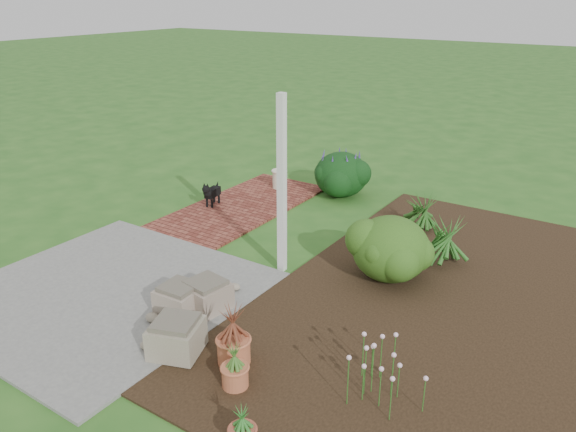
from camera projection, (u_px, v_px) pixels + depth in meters
The scene contains 17 objects.
ground at pixel (261, 267), 8.06m from camera, with size 80.00×80.00×0.00m, color #25581B.
concrete_patio at pixel (105, 292), 7.35m from camera, with size 3.50×3.50×0.04m, color slate.
brick_path at pixel (243, 206), 10.28m from camera, with size 1.60×3.50×0.04m, color maroon.
garden_bed at pixel (442, 301), 7.16m from camera, with size 4.00×7.00×0.03m, color black.
veranda_post at pixel (282, 187), 7.52m from camera, with size 0.10×0.10×2.50m, color white.
stone_trough_near at pixel (177, 338), 6.05m from camera, with size 0.51×0.51×0.34m, color #726C56.
stone_trough_mid at pixel (180, 300), 6.80m from camera, with size 0.48×0.48×0.32m, color gray.
stone_trough_far at pixel (207, 296), 6.89m from camera, with size 0.49×0.49×0.33m, color gray.
black_dog at pixel (211, 192), 10.14m from camera, with size 0.21×0.51×0.44m.
cream_ceramic_urn at pixel (279, 179), 11.11m from camera, with size 0.27×0.27×0.36m, color beige.
evergreen_shrub at pixel (391, 247), 7.57m from camera, with size 1.05×1.05×0.89m, color #154114.
agapanthus_clump_back at pixel (444, 235), 8.03m from camera, with size 0.92×0.92×0.83m, color #173E10, non-canonical shape.
agapanthus_clump_front at pixel (421, 209), 9.16m from camera, with size 0.79×0.79×0.70m, color #153B11, non-canonical shape.
pink_flower_patch at pixel (391, 369), 5.39m from camera, with size 0.87×0.87×0.56m, color #113D0F, non-canonical shape.
terracotta_pot_bronze at pixel (234, 350), 5.91m from camera, with size 0.35×0.35×0.28m, color #B5613D.
terracotta_pot_small_right at pixel (235, 376), 5.56m from camera, with size 0.27×0.27×0.22m, color #B25F3C.
purple_flowering_bush at pixel (341, 173), 10.75m from camera, with size 1.02×1.02×0.87m, color black.
Camera 1 is at (4.32, -5.78, 3.69)m, focal length 35.00 mm.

